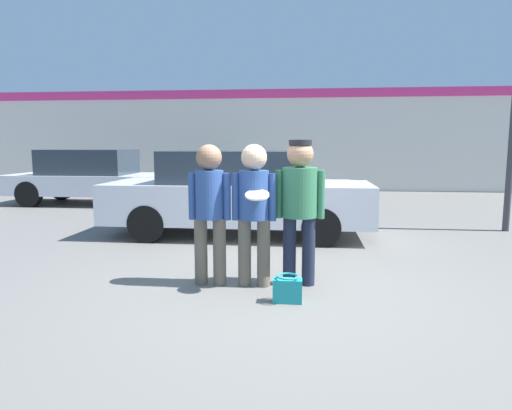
% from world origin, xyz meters
% --- Properties ---
extents(ground_plane, '(56.00, 56.00, 0.00)m').
position_xyz_m(ground_plane, '(0.00, 0.00, 0.00)').
color(ground_plane, '#66635E').
extents(storefront_building, '(24.00, 0.22, 3.49)m').
position_xyz_m(storefront_building, '(0.00, 11.03, 1.77)').
color(storefront_building, silver).
rests_on(storefront_building, ground).
extents(person_left, '(0.49, 0.32, 1.63)m').
position_xyz_m(person_left, '(-0.75, 0.01, 0.95)').
color(person_left, '#665B4C').
rests_on(person_left, ground).
extents(person_middle_with_frisbee, '(0.51, 0.54, 1.63)m').
position_xyz_m(person_middle_with_frisbee, '(-0.24, 0.01, 0.96)').
color(person_middle_with_frisbee, '#665B4C').
rests_on(person_middle_with_frisbee, ground).
extents(person_right, '(0.57, 0.40, 1.67)m').
position_xyz_m(person_right, '(0.27, 0.12, 1.02)').
color(person_right, '#1E2338').
rests_on(person_right, ground).
extents(parked_car_near, '(4.62, 1.85, 1.50)m').
position_xyz_m(parked_car_near, '(-0.87, 2.97, 0.75)').
color(parked_car_near, silver).
rests_on(parked_car_near, ground).
extents(parked_car_far, '(4.38, 1.82, 1.47)m').
position_xyz_m(parked_car_far, '(-5.45, 6.71, 0.74)').
color(parked_car_far, silver).
rests_on(parked_car_far, ground).
extents(shrub, '(0.94, 0.94, 0.94)m').
position_xyz_m(shrub, '(-2.35, 10.38, 0.47)').
color(shrub, '#285B2D').
rests_on(shrub, ground).
extents(handbag, '(0.30, 0.23, 0.29)m').
position_xyz_m(handbag, '(0.17, -0.50, 0.14)').
color(handbag, teal).
rests_on(handbag, ground).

